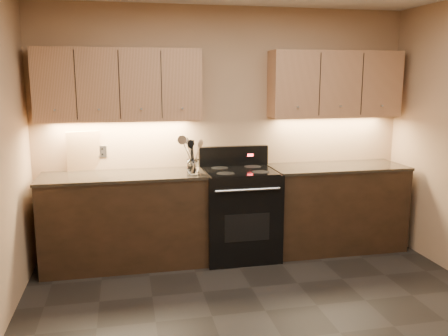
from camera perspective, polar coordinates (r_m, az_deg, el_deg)
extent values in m
cube|color=tan|center=(5.13, 0.18, 4.45)|extent=(4.00, 0.04, 2.60)
cube|color=black|center=(4.89, -11.84, -6.27)|extent=(1.60, 0.60, 0.90)
cube|color=#352C21|center=(4.78, -12.06, -0.93)|extent=(1.62, 0.62, 0.03)
cube|color=black|center=(5.39, 13.28, -4.75)|extent=(1.44, 0.60, 0.90)
cube|color=#352C21|center=(5.28, 13.49, 0.12)|extent=(1.46, 0.62, 0.03)
cube|color=black|center=(5.00, 1.86, -5.55)|extent=(0.76, 0.65, 0.92)
cube|color=black|center=(4.89, 1.89, -0.31)|extent=(0.70, 0.60, 0.01)
cube|color=black|center=(5.14, 1.14, 1.44)|extent=(0.76, 0.07, 0.22)
cube|color=red|center=(5.15, 3.18, 1.56)|extent=(0.06, 0.00, 0.03)
cylinder|color=silver|center=(4.59, 2.90, -2.64)|extent=(0.65, 0.02, 0.02)
cube|color=black|center=(4.71, 2.81, -7.18)|extent=(0.46, 0.00, 0.28)
cylinder|color=black|center=(4.70, 0.20, -0.66)|extent=(0.18, 0.18, 0.00)
cylinder|color=black|center=(4.79, 4.41, -0.48)|extent=(0.18, 0.18, 0.00)
cylinder|color=black|center=(4.99, -0.52, 0.01)|extent=(0.18, 0.18, 0.00)
cylinder|color=black|center=(5.08, 3.46, 0.17)|extent=(0.18, 0.18, 0.00)
cube|color=tan|center=(4.83, -12.48, 9.76)|extent=(1.60, 0.30, 0.70)
cube|color=tan|center=(5.33, 13.22, 9.80)|extent=(1.44, 0.30, 0.70)
cube|color=#B2B5BA|center=(5.04, -14.43, 1.93)|extent=(0.08, 0.01, 0.12)
cylinder|color=white|center=(4.68, -3.75, 0.15)|extent=(0.12, 0.12, 0.15)
cylinder|color=white|center=(4.70, -3.74, -0.63)|extent=(0.12, 0.12, 0.02)
cube|color=tan|center=(5.01, -16.60, 1.95)|extent=(0.33, 0.14, 0.41)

